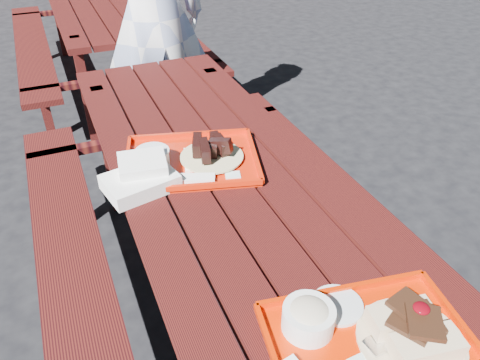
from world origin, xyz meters
The scene contains 7 objects.
ground centered at (0.00, 0.00, 0.00)m, with size 60.00×60.00×0.00m, color black.
picnic_table_near centered at (0.00, 0.00, 0.56)m, with size 1.41×2.40×0.75m.
picnic_table_far centered at (0.00, 2.80, 0.56)m, with size 1.41×2.40×0.75m.
near_tray centered at (0.05, -0.80, 0.79)m, with size 0.53×0.44×0.15m.
far_tray centered at (-0.09, 0.11, 0.77)m, with size 0.57×0.49×0.08m.
white_cloth centered at (-0.29, 0.04, 0.79)m, with size 0.27×0.22×0.10m.
person centered at (0.14, 1.50, 0.92)m, with size 0.67×0.44×1.83m, color #A4B2DD.
Camera 1 is at (-0.50, -1.31, 1.69)m, focal length 35.00 mm.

